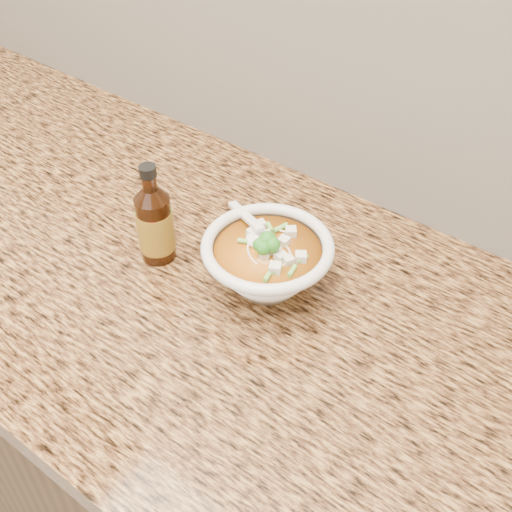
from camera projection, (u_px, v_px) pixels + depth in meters
The scene contains 4 objects.
cabinet at pixel (184, 423), 1.31m from camera, with size 4.00×0.65×0.86m, color black.
counter_slab at pixel (162, 261), 1.00m from camera, with size 4.00×0.68×0.04m, color #A4763C.
soup_bowl at pixel (267, 264), 0.90m from camera, with size 0.20×0.19×0.10m.
hot_sauce_bottle at pixel (155, 224), 0.94m from camera, with size 0.06×0.06×0.16m.
Camera 1 is at (0.56, 1.18, 1.56)m, focal length 45.00 mm.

